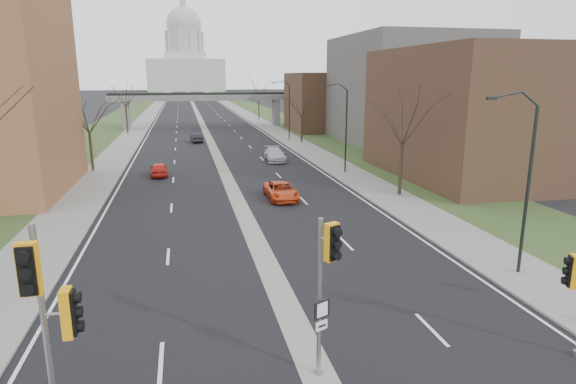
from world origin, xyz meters
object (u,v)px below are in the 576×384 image
object	(u,v)px
car_right_near	(281,191)
car_right_mid	(275,155)
signal_pole_median	(326,271)
car_left_near	(159,169)
car_left_far	(196,138)
signal_pole_left	(49,306)

from	to	relation	value
car_right_near	car_right_mid	world-z (taller)	car_right_mid
signal_pole_median	car_left_near	xyz separation A→B (m)	(-6.50, 34.36, -3.00)
car_left_far	car_right_mid	xyz separation A→B (m)	(8.22, -18.29, 0.08)
signal_pole_left	car_right_mid	xyz separation A→B (m)	(13.57, 41.36, -3.15)
car_left_far	car_right_mid	world-z (taller)	car_right_mid
signal_pole_median	car_right_mid	world-z (taller)	signal_pole_median
signal_pole_median	car_left_far	distance (m)	58.66
car_right_near	car_left_near	bearing A→B (deg)	129.96
signal_pole_median	car_right_near	world-z (taller)	signal_pole_median
car_left_far	car_right_near	world-z (taller)	car_right_near
car_left_near	car_left_far	distance (m)	24.56
car_left_near	car_right_near	size ratio (longest dim) A/B	0.82
signal_pole_median	car_left_far	bearing A→B (deg)	67.62
car_left_near	car_right_near	world-z (taller)	car_left_near
signal_pole_median	car_right_near	size ratio (longest dim) A/B	1.10
car_left_far	car_right_near	size ratio (longest dim) A/B	0.83
signal_pole_left	car_left_near	distance (m)	35.63
car_right_mid	car_left_far	bearing A→B (deg)	116.55
car_left_near	car_left_far	bearing A→B (deg)	-103.15
car_left_near	car_right_mid	world-z (taller)	car_right_mid
signal_pole_median	car_right_mid	xyz separation A→B (m)	(6.06, 40.25, -2.93)
signal_pole_left	signal_pole_median	size ratio (longest dim) A/B	1.13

